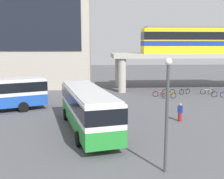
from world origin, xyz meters
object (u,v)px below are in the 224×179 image
at_px(station_building, 20,20).
at_px(train, 204,40).
at_px(bus_main, 87,105).
at_px(pedestrian_at_kerb, 180,113).
at_px(bicycle_red, 160,94).
at_px(bicycle_orange, 169,96).
at_px(bicycle_black, 185,91).
at_px(bicycle_blue, 219,94).
at_px(bicycle_silver, 207,92).
at_px(bicycle_green, 168,92).

height_order(station_building, train, station_building).
relative_size(bus_main, pedestrian_at_kerb, 7.24).
height_order(station_building, bicycle_red, station_building).
xyz_separation_m(bicycle_orange, bicycle_black, (2.88, 2.82, 0.00)).
bearing_deg(pedestrian_at_kerb, bicycle_orange, 79.53).
bearing_deg(train, bicycle_orange, -133.55).
distance_m(bicycle_black, bicycle_blue, 4.32).
xyz_separation_m(station_building, bus_main, (11.52, -26.38, -8.49)).
relative_size(station_building, bicycle_silver, 12.78).
relative_size(bicycle_silver, bicycle_green, 1.00).
height_order(bicycle_silver, bicycle_green, same).
bearing_deg(bicycle_silver, bicycle_black, 174.73).
distance_m(train, bicycle_blue, 9.86).
bearing_deg(bicycle_silver, bus_main, -136.57).
xyz_separation_m(bicycle_orange, bicycle_red, (-0.90, 1.29, 0.00)).
distance_m(bicycle_orange, bicycle_blue, 6.49).
distance_m(train, bicycle_orange, 12.38).
bearing_deg(bus_main, bicycle_black, 49.90).
height_order(bus_main, bicycle_silver, bus_main).
bearing_deg(bicycle_black, pedestrian_at_kerb, -110.18).
distance_m(bicycle_red, bicycle_green, 2.06).
bearing_deg(train, bicycle_blue, -94.96).
relative_size(station_building, bicycle_orange, 12.79).
bearing_deg(bicycle_green, bicycle_black, 3.78).
xyz_separation_m(train, pedestrian_at_kerb, (-8.95, -17.52, -6.53)).
xyz_separation_m(bicycle_silver, bicycle_blue, (0.67, -2.11, 0.00)).
relative_size(bicycle_silver, bicycle_black, 1.06).
relative_size(bicycle_orange, bicycle_green, 1.00).
bearing_deg(bicycle_blue, bicycle_black, 146.53).
bearing_deg(station_building, bus_main, -66.40).
xyz_separation_m(bus_main, bicycle_black, (12.63, 15.00, -1.63)).
distance_m(bicycle_orange, pedestrian_at_kerb, 10.24).
bearing_deg(bicycle_red, bus_main, -123.30).
bearing_deg(pedestrian_at_kerb, train, 62.95).
xyz_separation_m(station_building, bicycle_orange, (21.28, -14.20, -10.12)).
height_order(bicycle_blue, pedestrian_at_kerb, pedestrian_at_kerb).
bearing_deg(bicycle_green, bicycle_red, -137.93).
relative_size(bicycle_orange, bicycle_black, 1.06).
xyz_separation_m(bicycle_silver, bicycle_black, (-2.93, 0.27, 0.00)).
distance_m(bus_main, bicycle_blue, 20.62).
bearing_deg(bus_main, bicycle_silver, 43.43).
bearing_deg(bus_main, bicycle_red, 56.70).
distance_m(bus_main, bicycle_silver, 21.49).
relative_size(bus_main, bicycle_silver, 6.33).
height_order(bus_main, pedestrian_at_kerb, bus_main).
height_order(bicycle_green, pedestrian_at_kerb, pedestrian_at_kerb).
xyz_separation_m(bus_main, bicycle_silver, (15.56, 14.73, -1.63)).
bearing_deg(bicycle_orange, station_building, 146.29).
bearing_deg(bus_main, station_building, 113.60).
distance_m(bicycle_black, pedestrian_at_kerb, 13.73).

